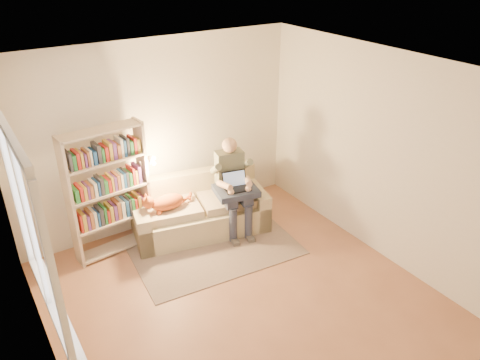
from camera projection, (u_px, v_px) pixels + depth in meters
floor at (251, 309)px, 5.20m from camera, size 4.50×4.50×0.00m
ceiling at (254, 78)px, 4.01m from camera, size 4.00×4.50×0.02m
wall_left at (40, 279)px, 3.64m from camera, size 0.02×4.50×2.60m
wall_right at (391, 162)px, 5.56m from camera, size 0.02×4.50×2.60m
wall_back at (159, 136)px, 6.28m from camera, size 4.00×0.02×2.60m
window at (40, 256)px, 3.78m from camera, size 0.12×1.52×1.69m
sofa at (199, 212)px, 6.51m from camera, size 1.95×1.18×0.77m
person at (233, 181)px, 6.32m from camera, size 0.48×0.65×1.33m
cat at (168, 201)px, 6.13m from camera, size 0.69×0.33×0.25m
blanket at (233, 191)px, 6.24m from camera, size 0.63×0.56×0.08m
laptop at (233, 184)px, 6.20m from camera, size 0.38×0.34×0.28m
bookshelf at (108, 186)px, 5.77m from camera, size 1.15×0.36×1.71m
rug at (217, 250)px, 6.16m from camera, size 2.21×1.42×0.01m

